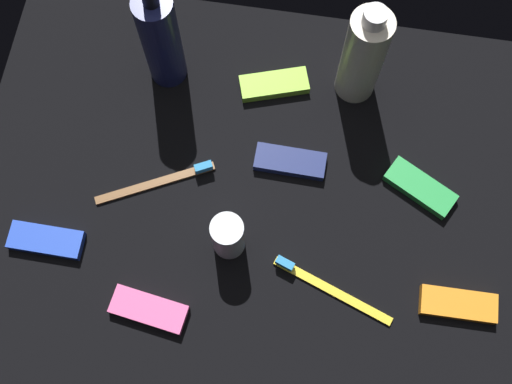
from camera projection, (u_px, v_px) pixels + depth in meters
The scene contains 12 objects.
ground_plane at pixel (256, 200), 94.10cm from camera, with size 84.00×64.00×1.20cm, color black.
lotion_bottle at pixel (161, 39), 91.28cm from camera, with size 5.65×5.65×20.76cm.
bodywash_bottle at pixel (363, 56), 90.69cm from camera, with size 6.03×6.03×19.56cm.
deodorant_stick at pixel (228, 236), 87.29cm from camera, with size 4.52×4.52×8.67cm, color silver.
toothbrush_yellow at pixel (325, 286), 88.89cm from camera, with size 17.33×7.28×2.10cm.
toothbrush_brown at pixel (162, 182), 93.69cm from camera, with size 16.63×9.14×2.10cm.
snack_bar_green at pixel (420, 188), 93.26cm from camera, with size 10.40×4.00×1.50cm, color green.
snack_bar_pink at pixel (149, 310), 87.75cm from camera, with size 10.40×4.00×1.50cm, color #E55999.
snack_bar_orange at pixel (458, 304), 87.98cm from camera, with size 10.40×4.00×1.50cm, color orange.
snack_bar_lime at pixel (275, 85), 98.48cm from camera, with size 10.40×4.00×1.50cm, color #8CD133.
snack_bar_blue at pixel (46, 240), 90.80cm from camera, with size 10.40×4.00×1.50cm, color blue.
snack_bar_navy at pixel (290, 162), 94.53cm from camera, with size 10.40×4.00×1.50cm, color navy.
Camera 1 is at (4.31, -28.02, 89.13)cm, focal length 45.09 mm.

